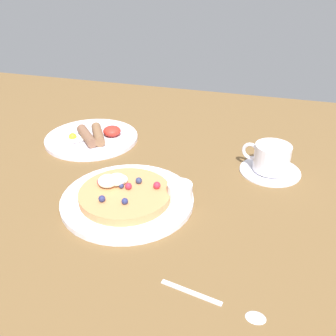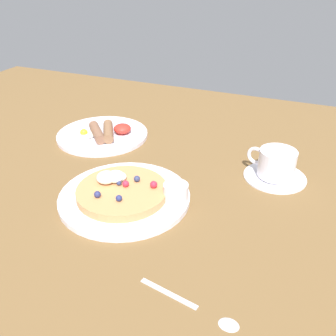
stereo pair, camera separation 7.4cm
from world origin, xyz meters
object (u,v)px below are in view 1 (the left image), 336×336
pancake_plate (128,199)px  coffee_cup (271,157)px  coffee_saucer (270,170)px  syrup_ramekin (180,191)px  teaspoon (230,307)px  breakfast_plate (92,138)px

pancake_plate → coffee_cup: (26.35, 20.10, 3.20)cm
coffee_saucer → coffee_cup: (-0.16, 0.04, 3.43)cm
coffee_cup → syrup_ramekin: bearing=-132.5°
syrup_ramekin → coffee_saucer: syrup_ramekin is taller
coffee_saucer → teaspoon: 39.97cm
coffee_saucer → coffee_cup: size_ratio=1.24×
coffee_saucer → teaspoon: size_ratio=0.87×
teaspoon → syrup_ramekin: bearing=120.6°
coffee_cup → coffee_saucer: bearing=-13.5°
breakfast_plate → coffee_cup: coffee_cup is taller
pancake_plate → teaspoon: (23.16, -19.76, -0.34)cm
syrup_ramekin → breakfast_plate: 36.80cm
pancake_plate → syrup_ramekin: 10.60cm
pancake_plate → teaspoon: bearing=-40.5°
pancake_plate → coffee_saucer: (26.51, 20.06, -0.23)cm
pancake_plate → syrup_ramekin: (10.07, 2.34, 2.32)cm
breakfast_plate → coffee_cup: (46.07, -3.71, 3.27)cm
pancake_plate → coffee_cup: coffee_cup is taller
pancake_plate → teaspoon: size_ratio=1.69×
pancake_plate → coffee_cup: 33.29cm
breakfast_plate → teaspoon: (42.88, -43.57, -0.27)cm
breakfast_plate → coffee_cup: 46.34cm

